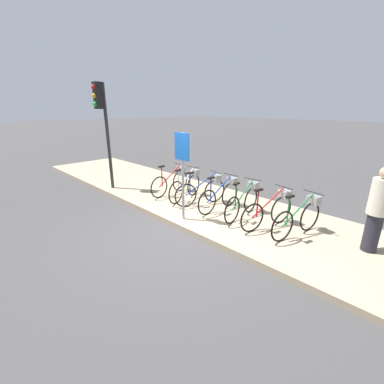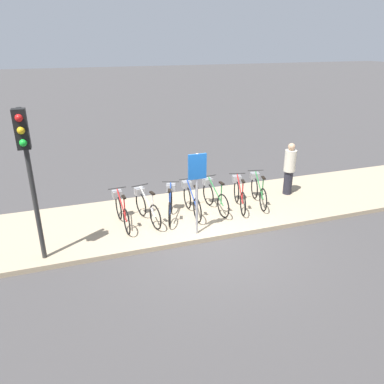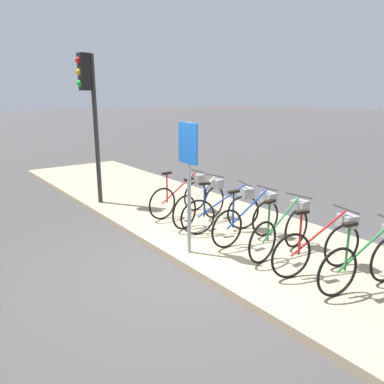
% 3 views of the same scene
% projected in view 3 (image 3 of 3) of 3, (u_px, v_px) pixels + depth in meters
% --- Properties ---
extents(ground_plane, '(120.00, 120.00, 0.00)m').
position_uv_depth(ground_plane, '(184.00, 270.00, 5.55)').
color(ground_plane, '#423F3F').
extents(sidewalk, '(17.40, 3.00, 0.12)m').
position_uv_depth(sidewalk, '(255.00, 243.00, 6.41)').
color(sidewalk, tan).
rests_on(sidewalk, ground_plane).
extents(parked_bicycle_0, '(0.46, 1.53, 0.94)m').
position_uv_depth(parked_bicycle_0, '(183.00, 194.00, 7.69)').
color(parked_bicycle_0, black).
rests_on(parked_bicycle_0, sidewalk).
extents(parked_bicycle_1, '(0.50, 1.50, 0.94)m').
position_uv_depth(parked_bicycle_1, '(203.00, 201.00, 7.21)').
color(parked_bicycle_1, black).
rests_on(parked_bicycle_1, sidewalk).
extents(parked_bicycle_2, '(0.62, 1.46, 0.94)m').
position_uv_depth(parked_bicycle_2, '(226.00, 209.00, 6.70)').
color(parked_bicycle_2, black).
rests_on(parked_bicycle_2, sidewalk).
extents(parked_bicycle_3, '(0.46, 1.53, 0.94)m').
position_uv_depth(parked_bicycle_3, '(251.00, 217.00, 6.28)').
color(parked_bicycle_3, black).
rests_on(parked_bicycle_3, sidewalk).
extents(parked_bicycle_4, '(0.46, 1.52, 0.94)m').
position_uv_depth(parked_bicycle_4, '(284.00, 227.00, 5.77)').
color(parked_bicycle_4, black).
rests_on(parked_bicycle_4, sidewalk).
extents(parked_bicycle_5, '(0.53, 1.49, 0.94)m').
position_uv_depth(parked_bicycle_5, '(323.00, 243.00, 5.17)').
color(parked_bicycle_5, black).
rests_on(parked_bicycle_5, sidewalk).
extents(parked_bicycle_6, '(0.50, 1.50, 0.94)m').
position_uv_depth(parked_bicycle_6, '(370.00, 257.00, 4.73)').
color(parked_bicycle_6, black).
rests_on(parked_bicycle_6, sidewalk).
extents(traffic_light, '(0.24, 0.40, 3.24)m').
position_uv_depth(traffic_light, '(89.00, 98.00, 7.98)').
color(traffic_light, '#2D2D2D').
rests_on(traffic_light, sidewalk).
extents(sign_post, '(0.44, 0.07, 2.02)m').
position_uv_depth(sign_post, '(189.00, 166.00, 5.55)').
color(sign_post, '#99999E').
rests_on(sign_post, sidewalk).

